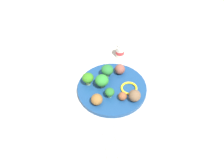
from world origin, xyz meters
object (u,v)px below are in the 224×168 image
at_px(meatball_back_left, 97,99).
at_px(yogurt_bottle, 120,51).
at_px(plate, 112,89).
at_px(meatball_mid_left, 120,69).
at_px(meatball_far_rim, 123,96).
at_px(meatball_front_left, 135,96).
at_px(napkin, 112,144).
at_px(broccoli_floret_back_right, 88,78).
at_px(broccoli_floret_far_rim, 110,92).
at_px(knife, 117,141).
at_px(broccoli_floret_back_left, 102,81).
at_px(pepper_ring_mid_right, 129,88).
at_px(fork, 107,141).
at_px(broccoli_floret_mid_left, 107,70).

height_order(meatball_back_left, yogurt_bottle, yogurt_bottle).
bearing_deg(plate, meatball_mid_left, -26.72).
height_order(meatball_far_rim, meatball_front_left, meatball_front_left).
relative_size(meatball_far_rim, yogurt_bottle, 0.51).
xyz_separation_m(plate, meatball_front_left, (-0.07, -0.08, 0.03)).
bearing_deg(napkin, meatball_mid_left, -10.46).
height_order(broccoli_floret_back_right, yogurt_bottle, broccoli_floret_back_right).
height_order(broccoli_floret_far_rim, meatball_far_rim, broccoli_floret_far_rim).
height_order(meatball_back_left, meatball_far_rim, meatball_back_left).
relative_size(broccoli_floret_back_right, napkin, 0.32).
height_order(meatball_mid_left, knife, meatball_mid_left).
bearing_deg(broccoli_floret_back_left, pepper_ring_mid_right, -101.72).
bearing_deg(fork, plate, -9.22).
xyz_separation_m(napkin, fork, (0.01, 0.02, 0.00)).
bearing_deg(fork, meatball_back_left, 8.91).
relative_size(meatball_far_rim, napkin, 0.20).
bearing_deg(meatball_back_left, fork, -171.09).
bearing_deg(pepper_ring_mid_right, knife, 162.83).
distance_m(plate, broccoli_floret_back_right, 0.11).
height_order(plate, broccoli_floret_mid_left, broccoli_floret_mid_left).
bearing_deg(fork, meatball_mid_left, -13.91).
relative_size(napkin, yogurt_bottle, 2.59).
xyz_separation_m(broccoli_floret_back_left, knife, (-0.25, -0.04, -0.04)).
height_order(broccoli_floret_back_left, broccoli_floret_back_right, broccoli_floret_back_left).
bearing_deg(meatball_front_left, meatball_mid_left, 15.35).
bearing_deg(meatball_mid_left, broccoli_floret_back_left, 131.51).
relative_size(broccoli_floret_back_right, meatball_mid_left, 1.24).
height_order(broccoli_floret_back_right, knife, broccoli_floret_back_right).
distance_m(plate, meatball_far_rim, 0.08).
height_order(broccoli_floret_mid_left, yogurt_bottle, broccoli_floret_mid_left).
xyz_separation_m(meatball_front_left, yogurt_bottle, (0.27, 0.03, -0.01)).
distance_m(broccoli_floret_back_left, fork, 0.25).
distance_m(broccoli_floret_mid_left, meatball_mid_left, 0.06).
distance_m(broccoli_floret_back_left, meatball_front_left, 0.14).
bearing_deg(yogurt_bottle, broccoli_floret_far_rim, 165.27).
bearing_deg(broccoli_floret_back_right, meatball_front_left, -119.06).
bearing_deg(broccoli_floret_mid_left, napkin, 178.92).
distance_m(broccoli_floret_far_rim, yogurt_bottle, 0.26).
bearing_deg(plate, broccoli_floret_mid_left, 12.71).
bearing_deg(pepper_ring_mid_right, broccoli_floret_back_right, 75.91).
height_order(plate, napkin, plate).
bearing_deg(napkin, broccoli_floret_back_right, 15.26).
height_order(meatball_back_left, knife, meatball_back_left).
bearing_deg(broccoli_floret_mid_left, fork, 175.38).
height_order(meatball_far_rim, pepper_ring_mid_right, meatball_far_rim).
distance_m(broccoli_floret_back_left, meatball_far_rim, 0.11).
bearing_deg(broccoli_floret_back_left, fork, -179.77).
bearing_deg(meatball_far_rim, plate, 29.26).
distance_m(broccoli_floret_back_left, broccoli_floret_back_right, 0.06).
xyz_separation_m(meatball_mid_left, meatball_front_left, (-0.15, -0.04, 0.00)).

